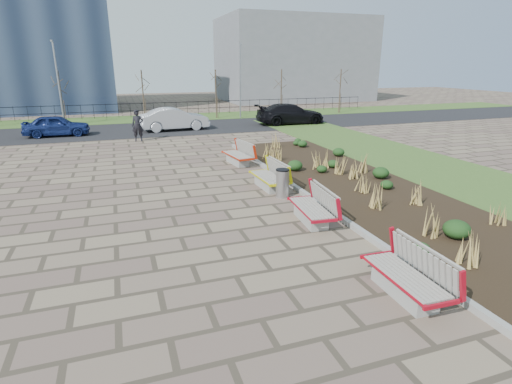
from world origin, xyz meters
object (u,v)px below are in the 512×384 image
object	(u,v)px
bench_a	(405,273)
car_blue	(57,126)
car_silver	(175,119)
pedestrian	(138,126)
car_black	(291,114)
bench_b	(311,206)
bench_c	(268,175)
litter_bin	(282,183)
lamp_west	(59,84)
lamp_east	(240,82)
bench_d	(237,154)

from	to	relation	value
bench_a	car_blue	bearing A→B (deg)	112.88
car_silver	pedestrian	bearing A→B (deg)	138.38
car_black	bench_b	bearing A→B (deg)	158.71
bench_c	litter_bin	bearing A→B (deg)	-87.23
bench_a	car_silver	distance (m)	22.88
bench_a	car_black	bearing A→B (deg)	73.31
car_blue	car_silver	bearing A→B (deg)	-89.50
bench_a	litter_bin	bearing A→B (deg)	90.73
lamp_west	car_silver	bearing A→B (deg)	-33.09
bench_c	car_blue	size ratio (longest dim) A/B	0.53
bench_c	car_black	size ratio (longest dim) A/B	0.39
bench_b	litter_bin	size ratio (longest dim) A/B	2.12
bench_a	lamp_east	xyz separation A→B (m)	(5.00, 27.82, 2.54)
car_blue	car_black	size ratio (longest dim) A/B	0.74
bench_a	lamp_east	distance (m)	28.38
bench_a	car_black	world-z (taller)	car_black
bench_a	bench_d	world-z (taller)	same
lamp_east	bench_b	bearing A→B (deg)	-101.95
litter_bin	car_blue	world-z (taller)	car_blue
car_blue	bench_b	bearing A→B (deg)	-153.69
bench_b	pedestrian	size ratio (longest dim) A/B	1.11
bench_a	bench_c	size ratio (longest dim) A/B	1.00
bench_a	car_black	distance (m)	24.18
litter_bin	pedestrian	xyz separation A→B (m)	(-4.13, 12.75, 0.45)
bench_b	bench_d	world-z (taller)	same
bench_c	bench_d	world-z (taller)	same
bench_d	car_silver	xyz separation A→B (m)	(-1.34, 11.00, 0.30)
bench_c	litter_bin	xyz separation A→B (m)	(0.10, -1.14, -0.01)
bench_c	car_silver	bearing A→B (deg)	92.78
bench_a	car_blue	distance (m)	24.55
car_silver	car_black	size ratio (longest dim) A/B	0.88
bench_a	bench_b	size ratio (longest dim) A/B	1.00
bench_b	lamp_east	xyz separation A→B (m)	(5.00, 23.62, 2.54)
bench_b	bench_d	distance (m)	7.63
pedestrian	lamp_west	bearing A→B (deg)	127.78
pedestrian	lamp_west	size ratio (longest dim) A/B	0.32
car_blue	bench_d	bearing A→B (deg)	-140.30
car_silver	bench_b	bearing A→B (deg)	-179.57
car_silver	car_black	bearing A→B (deg)	-92.87
car_blue	car_silver	size ratio (longest dim) A/B	0.84
bench_a	car_black	size ratio (longest dim) A/B	0.39
bench_c	car_black	distance (m)	16.98
bench_c	litter_bin	distance (m)	1.15
litter_bin	pedestrian	distance (m)	13.41
bench_a	bench_b	distance (m)	4.20
bench_c	car_silver	size ratio (longest dim) A/B	0.45
bench_a	litter_bin	distance (m)	6.63
bench_d	car_black	size ratio (longest dim) A/B	0.39
car_silver	bench_c	bearing A→B (deg)	-178.60
bench_d	litter_bin	bearing A→B (deg)	-96.36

